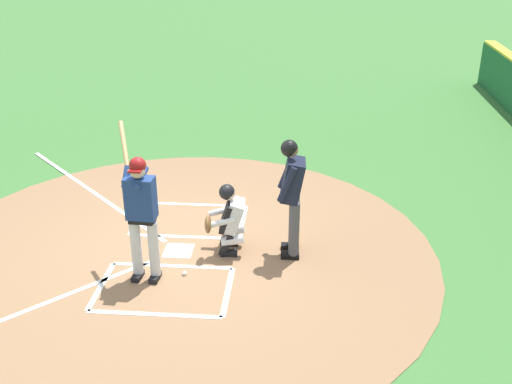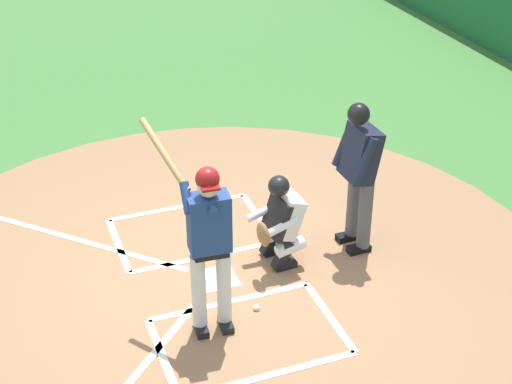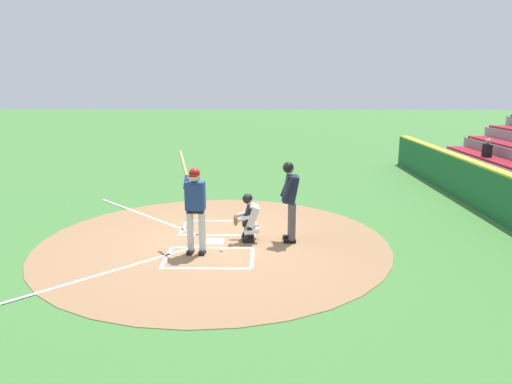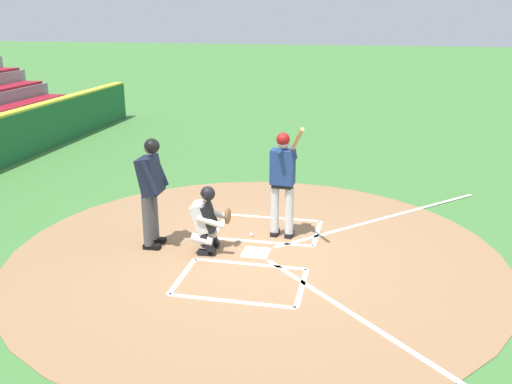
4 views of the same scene
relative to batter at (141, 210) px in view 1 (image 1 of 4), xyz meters
The scene contains 7 objects.
ground_plane 1.38m from the batter, 21.94° to the right, with size 120.00×120.00×0.00m, color #427A38.
dirt_circle 1.37m from the batter, 21.94° to the right, with size 8.00×8.00×0.01m, color #99704C.
home_plate_and_chalk 1.45m from the batter, 36.52° to the left, with size 7.93×4.91×0.01m.
batter is the anchor object (origin of this frame).
catcher 1.48m from the batter, 52.37° to the right, with size 0.62×0.61×1.13m.
plate_umpire 2.22m from the batter, 67.80° to the right, with size 0.59×0.42×1.86m.
baseball 1.19m from the batter, 79.81° to the right, with size 0.07×0.07×0.07m, color white.
Camera 1 is at (-8.00, -1.83, 4.77)m, focal length 42.19 mm.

